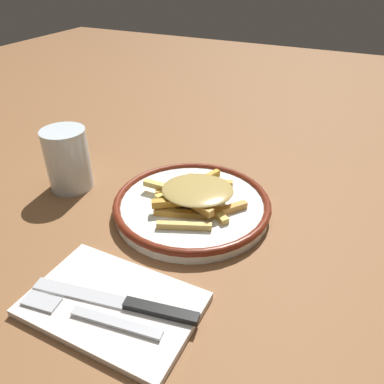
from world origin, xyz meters
name	(u,v)px	position (x,y,z in m)	size (l,w,h in m)	color
ground_plane	(192,211)	(0.00, 0.00, 0.00)	(2.60, 2.60, 0.00)	brown
plate	(192,205)	(0.00, 0.00, 0.01)	(0.26, 0.26, 0.02)	white
fries_heap	(195,194)	(0.00, 0.00, 0.04)	(0.17, 0.17, 0.03)	gold
napkin	(114,305)	(-0.22, 0.00, 0.01)	(0.13, 0.20, 0.01)	silver
fork	(89,315)	(-0.25, 0.01, 0.01)	(0.04, 0.18, 0.01)	silver
knife	(128,304)	(-0.22, -0.02, 0.01)	(0.05, 0.21, 0.01)	black
water_glass	(68,159)	(-0.02, 0.23, 0.05)	(0.08, 0.08, 0.11)	silver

